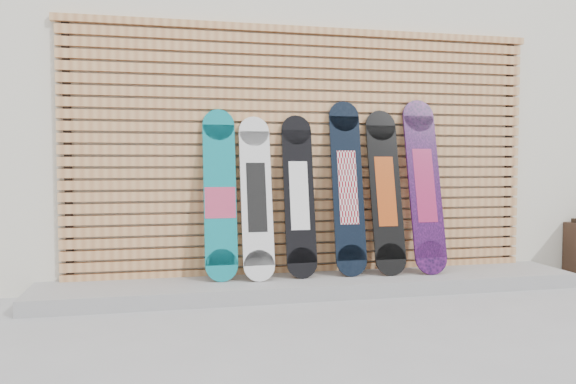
# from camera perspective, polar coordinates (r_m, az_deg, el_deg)

# --- Properties ---
(ground) EXTENTS (80.00, 80.00, 0.00)m
(ground) POSITION_cam_1_polar(r_m,az_deg,el_deg) (4.27, 7.28, -11.92)
(ground) COLOR #969699
(ground) RESTS_ON ground
(building) EXTENTS (12.00, 5.00, 3.60)m
(building) POSITION_cam_1_polar(r_m,az_deg,el_deg) (7.66, 2.00, 8.25)
(building) COLOR beige
(building) RESTS_ON ground
(concrete_step) EXTENTS (4.60, 0.70, 0.12)m
(concrete_step) POSITION_cam_1_polar(r_m,az_deg,el_deg) (4.85, 2.84, -9.38)
(concrete_step) COLOR gray
(concrete_step) RESTS_ON ground
(slat_wall) EXTENTS (4.26, 0.08, 2.29)m
(slat_wall) POSITION_cam_1_polar(r_m,az_deg,el_deg) (5.02, 2.00, 4.24)
(slat_wall) COLOR tan
(slat_wall) RESTS_ON ground
(snowboard_0) EXTENTS (0.27, 0.28, 1.44)m
(snowboard_0) POSITION_cam_1_polar(r_m,az_deg,el_deg) (4.72, -6.92, -0.34)
(snowboard_0) COLOR #0D7B84
(snowboard_0) RESTS_ON concrete_step
(snowboard_1) EXTENTS (0.26, 0.34, 1.38)m
(snowboard_1) POSITION_cam_1_polar(r_m,az_deg,el_deg) (4.73, -3.22, -0.54)
(snowboard_1) COLOR silver
(snowboard_1) RESTS_ON concrete_step
(snowboard_2) EXTENTS (0.26, 0.30, 1.40)m
(snowboard_2) POSITION_cam_1_polar(r_m,az_deg,el_deg) (4.82, 1.12, -0.37)
(snowboard_2) COLOR black
(snowboard_2) RESTS_ON concrete_step
(snowboard_3) EXTENTS (0.28, 0.31, 1.53)m
(snowboard_3) POSITION_cam_1_polar(r_m,az_deg,el_deg) (4.94, 6.07, 0.47)
(snowboard_3) COLOR black
(snowboard_3) RESTS_ON concrete_step
(snowboard_4) EXTENTS (0.28, 0.35, 1.45)m
(snowboard_4) POSITION_cam_1_polar(r_m,az_deg,el_deg) (5.04, 9.87, 0.07)
(snowboard_4) COLOR black
(snowboard_4) RESTS_ON concrete_step
(snowboard_5) EXTENTS (0.30, 0.38, 1.56)m
(snowboard_5) POSITION_cam_1_polar(r_m,az_deg,el_deg) (5.17, 13.69, 0.66)
(snowboard_5) COLOR black
(snowboard_5) RESTS_ON concrete_step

